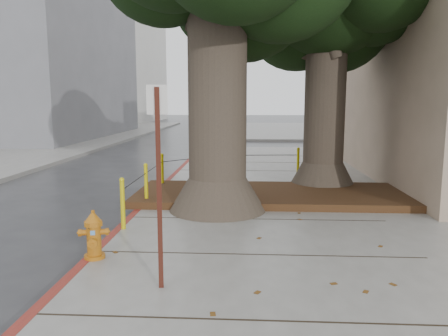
% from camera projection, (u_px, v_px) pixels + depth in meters
% --- Properties ---
extents(ground, '(140.00, 140.00, 0.00)m').
position_uv_depth(ground, '(225.00, 263.00, 6.62)').
color(ground, '#28282B').
rests_on(ground, ground).
extents(sidewalk_far, '(16.00, 20.00, 0.15)m').
position_uv_depth(sidewalk_far, '(318.00, 130.00, 35.87)').
color(sidewalk_far, slate).
rests_on(sidewalk_far, ground).
extents(curb_red, '(0.14, 26.00, 0.16)m').
position_uv_depth(curb_red, '(137.00, 214.00, 9.19)').
color(curb_red, maroon).
rests_on(curb_red, ground).
extents(planter_bed, '(6.40, 2.60, 0.16)m').
position_uv_depth(planter_bed, '(271.00, 195.00, 10.38)').
color(planter_bed, black).
rests_on(planter_bed, sidewalk_main).
extents(building_far_grey, '(12.00, 16.00, 12.00)m').
position_uv_depth(building_far_grey, '(13.00, 45.00, 28.27)').
color(building_far_grey, slate).
rests_on(building_far_grey, ground).
extents(building_far_white, '(12.00, 18.00, 15.00)m').
position_uv_depth(building_far_white, '(101.00, 57.00, 50.85)').
color(building_far_white, silver).
rests_on(building_far_white, ground).
extents(bollard_ring, '(3.79, 5.39, 0.95)m').
position_uv_depth(bollard_ring, '(200.00, 173.00, 10.89)').
color(bollard_ring, '#CCBA0B').
rests_on(bollard_ring, sidewalk_main).
extents(fire_hydrant, '(0.39, 0.37, 0.72)m').
position_uv_depth(fire_hydrant, '(94.00, 235.00, 6.37)').
color(fire_hydrant, '#BE6B13').
rests_on(fire_hydrant, sidewalk_main).
extents(signpost, '(0.24, 0.07, 2.48)m').
position_uv_depth(signpost, '(159.00, 176.00, 5.21)').
color(signpost, '#471911').
rests_on(signpost, sidewalk_main).
extents(car_silver, '(4.17, 2.01, 1.37)m').
position_uv_depth(car_silver, '(359.00, 134.00, 23.47)').
color(car_silver, '#A9A8AE').
rests_on(car_silver, ground).
extents(car_red, '(3.88, 1.42, 1.27)m').
position_uv_depth(car_red, '(398.00, 133.00, 24.54)').
color(car_red, maroon).
rests_on(car_red, ground).
extents(car_dark, '(2.02, 4.55, 1.30)m').
position_uv_depth(car_dark, '(68.00, 132.00, 25.12)').
color(car_dark, black).
rests_on(car_dark, ground).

